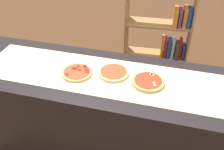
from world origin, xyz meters
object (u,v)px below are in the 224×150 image
pizza_mushroom_2 (148,81)px  bookshelf (166,32)px  pizza_plain_1 (113,72)px  pizza_pepperoni_0 (77,72)px

pizza_mushroom_2 → bookshelf: (0.05, 1.22, -0.20)m
pizza_plain_1 → pizza_mushroom_2: pizza_mushroom_2 is taller
pizza_plain_1 → bookshelf: bearing=74.8°
pizza_pepperoni_0 → bookshelf: (0.59, 1.25, -0.19)m
pizza_plain_1 → pizza_mushroom_2: size_ratio=0.99×
bookshelf → pizza_mushroom_2: bearing=-92.3°
pizza_mushroom_2 → bookshelf: bearing=87.7°
pizza_pepperoni_0 → pizza_plain_1: same height
pizza_pepperoni_0 → bookshelf: size_ratio=0.14×
pizza_plain_1 → bookshelf: size_ratio=0.14×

